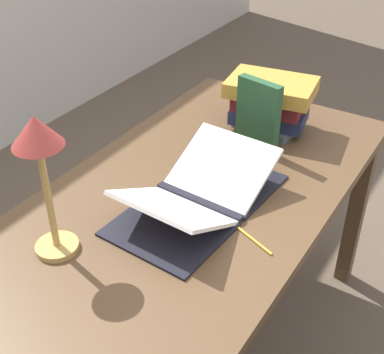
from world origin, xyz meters
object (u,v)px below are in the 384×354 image
Objects in this scene: open_book at (199,194)px; pencil at (252,239)px; book_stack_tall at (270,102)px; coffee_mug at (227,159)px; book_standing_upright at (258,116)px; reading_lamp at (40,154)px.

pencil is at bearing -102.55° from open_book.
pencil is at bearing -158.20° from book_stack_tall.
book_stack_tall reaches higher than open_book.
book_standing_upright is at bearing -4.49° from coffee_mug.
book_standing_upright reaches higher than coffee_mug.
book_stack_tall is at bearing 20.76° from book_standing_upright.
open_book is 5.40× the size of coffee_mug.
book_stack_tall is 1.31× the size of book_standing_upright.
reading_lamp reaches higher than coffee_mug.
pencil is (-0.26, -0.22, -0.04)m from coffee_mug.
coffee_mug is at bearing -173.73° from book_standing_upright.
reading_lamp reaches higher than pencil.
reading_lamp reaches higher than book_standing_upright.
book_standing_upright is 0.19m from coffee_mug.
book_standing_upright is 0.79m from reading_lamp.
book_stack_tall is 0.93m from reading_lamp.
pencil is (-0.44, -0.21, -0.12)m from book_standing_upright.
open_book is 4.01× the size of pencil.
pencil is (-0.59, -0.24, -0.10)m from book_stack_tall.
coffee_mug is at bearing 40.54° from pencil.
coffee_mug is 0.35m from pencil.
open_book is 0.49m from reading_lamp.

